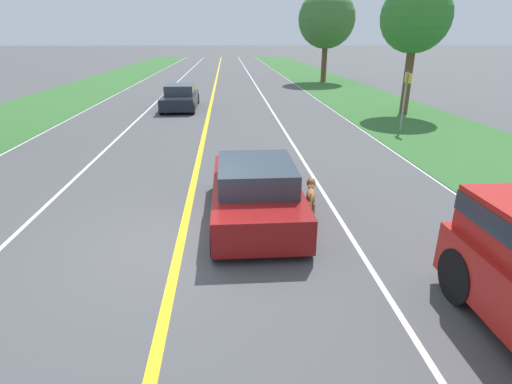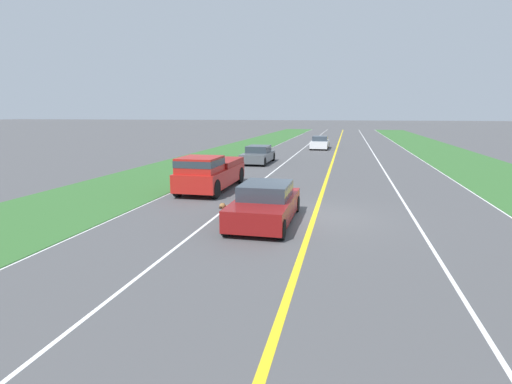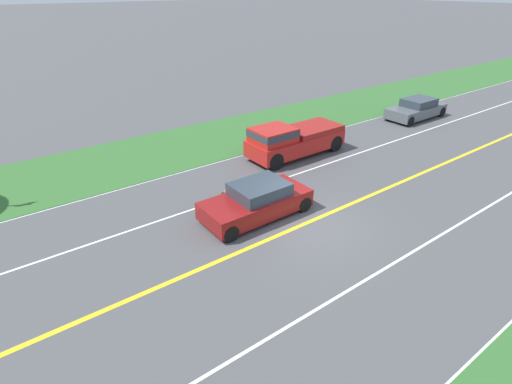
# 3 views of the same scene
# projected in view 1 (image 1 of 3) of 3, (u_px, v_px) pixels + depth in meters

# --- Properties ---
(ground_plane) EXTENTS (400.00, 400.00, 0.00)m
(ground_plane) POSITION_uv_depth(u_px,v_px,m) (181.00, 243.00, 8.04)
(ground_plane) COLOR #4C4C4F
(centre_divider_line) EXTENTS (0.18, 160.00, 0.01)m
(centre_divider_line) POSITION_uv_depth(u_px,v_px,m) (181.00, 242.00, 8.04)
(centre_divider_line) COLOR yellow
(centre_divider_line) RESTS_ON ground
(lane_edge_line_right) EXTENTS (0.14, 160.00, 0.01)m
(lane_edge_line_right) POSITION_uv_depth(u_px,v_px,m) (512.00, 231.00, 8.50)
(lane_edge_line_right) COLOR white
(lane_edge_line_right) RESTS_ON ground
(lane_dash_same_dir) EXTENTS (0.10, 160.00, 0.01)m
(lane_dash_same_dir) POSITION_uv_depth(u_px,v_px,m) (351.00, 237.00, 8.27)
(lane_dash_same_dir) COLOR white
(lane_dash_same_dir) RESTS_ON ground
(lane_dash_oncoming) EXTENTS (0.10, 160.00, 0.01)m
(lane_dash_oncoming) POSITION_uv_depth(u_px,v_px,m) (0.00, 248.00, 7.81)
(lane_dash_oncoming) COLOR white
(lane_dash_oncoming) RESTS_ON ground
(ego_car) EXTENTS (1.93, 4.30, 1.35)m
(ego_car) POSITION_uv_depth(u_px,v_px,m) (256.00, 191.00, 8.95)
(ego_car) COLOR maroon
(ego_car) RESTS_ON ground
(dog) EXTENTS (0.37, 1.12, 0.74)m
(dog) POSITION_uv_depth(u_px,v_px,m) (311.00, 193.00, 9.32)
(dog) COLOR olive
(dog) RESTS_ON ground
(oncoming_car) EXTENTS (1.86, 4.55, 1.33)m
(oncoming_car) POSITION_uv_depth(u_px,v_px,m) (180.00, 98.00, 22.89)
(oncoming_car) COLOR black
(oncoming_car) RESTS_ON ground
(roadside_tree_right_near) EXTENTS (3.46, 3.46, 6.52)m
(roadside_tree_right_near) POSITION_uv_depth(u_px,v_px,m) (416.00, 18.00, 19.77)
(roadside_tree_right_near) COLOR brown
(roadside_tree_right_near) RESTS_ON ground
(roadside_tree_right_far) EXTENTS (4.92, 4.92, 7.79)m
(roadside_tree_right_far) POSITION_uv_depth(u_px,v_px,m) (327.00, 19.00, 34.69)
(roadside_tree_right_far) COLOR brown
(roadside_tree_right_far) RESTS_ON ground
(street_sign) EXTENTS (0.11, 0.64, 2.51)m
(street_sign) POSITION_uv_depth(u_px,v_px,m) (405.00, 95.00, 16.96)
(street_sign) COLOR gray
(street_sign) RESTS_ON ground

